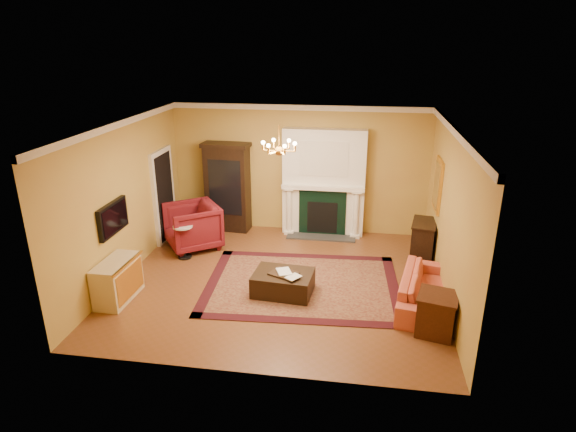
% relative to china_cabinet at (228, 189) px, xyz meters
% --- Properties ---
extents(floor, '(6.00, 5.50, 0.02)m').
position_rel_china_cabinet_xyz_m(floor, '(1.68, -2.49, -1.03)').
color(floor, brown).
rests_on(floor, ground).
extents(ceiling, '(6.00, 5.50, 0.02)m').
position_rel_china_cabinet_xyz_m(ceiling, '(1.68, -2.49, 1.99)').
color(ceiling, white).
rests_on(ceiling, wall_back).
extents(wall_back, '(6.00, 0.02, 3.00)m').
position_rel_china_cabinet_xyz_m(wall_back, '(1.68, 0.27, 0.48)').
color(wall_back, '#B79D41').
rests_on(wall_back, floor).
extents(wall_front, '(6.00, 0.02, 3.00)m').
position_rel_china_cabinet_xyz_m(wall_front, '(1.68, -5.25, 0.48)').
color(wall_front, '#B79D41').
rests_on(wall_front, floor).
extents(wall_left, '(0.02, 5.50, 3.00)m').
position_rel_china_cabinet_xyz_m(wall_left, '(-1.33, -2.49, 0.48)').
color(wall_left, '#B79D41').
rests_on(wall_left, floor).
extents(wall_right, '(0.02, 5.50, 3.00)m').
position_rel_china_cabinet_xyz_m(wall_right, '(4.69, -2.49, 0.48)').
color(wall_right, '#B79D41').
rests_on(wall_right, floor).
extents(fireplace, '(1.90, 0.70, 2.50)m').
position_rel_china_cabinet_xyz_m(fireplace, '(2.28, 0.08, 0.18)').
color(fireplace, white).
rests_on(fireplace, wall_back).
extents(crown_molding, '(6.00, 5.50, 0.12)m').
position_rel_china_cabinet_xyz_m(crown_molding, '(1.68, -1.53, 1.92)').
color(crown_molding, silver).
rests_on(crown_molding, ceiling).
extents(doorway, '(0.08, 1.05, 2.10)m').
position_rel_china_cabinet_xyz_m(doorway, '(-1.27, -0.79, 0.03)').
color(doorway, silver).
rests_on(doorway, wall_left).
extents(tv_panel, '(0.09, 0.95, 0.58)m').
position_rel_china_cabinet_xyz_m(tv_panel, '(-1.27, -3.09, 0.33)').
color(tv_panel, black).
rests_on(tv_panel, wall_left).
extents(gilt_mirror, '(0.06, 0.76, 1.05)m').
position_rel_china_cabinet_xyz_m(gilt_mirror, '(4.65, -1.09, 0.63)').
color(gilt_mirror, gold).
rests_on(gilt_mirror, wall_right).
extents(chandelier, '(0.63, 0.55, 0.53)m').
position_rel_china_cabinet_xyz_m(chandelier, '(1.68, -2.49, 1.59)').
color(chandelier, gold).
rests_on(chandelier, ceiling).
extents(oriental_rug, '(3.78, 2.93, 0.01)m').
position_rel_china_cabinet_xyz_m(oriental_rug, '(2.13, -2.57, -1.01)').
color(oriental_rug, '#3F0D0D').
rests_on(oriental_rug, floor).
extents(china_cabinet, '(1.05, 0.54, 2.03)m').
position_rel_china_cabinet_xyz_m(china_cabinet, '(0.00, 0.00, 0.00)').
color(china_cabinet, black).
rests_on(china_cabinet, floor).
extents(wingback_armchair, '(1.44, 1.46, 1.10)m').
position_rel_china_cabinet_xyz_m(wingback_armchair, '(-0.49, -1.20, -0.47)').
color(wingback_armchair, maroon).
rests_on(wingback_armchair, floor).
extents(pedestal_table, '(0.41, 0.41, 0.73)m').
position_rel_china_cabinet_xyz_m(pedestal_table, '(-0.49, -1.77, -0.59)').
color(pedestal_table, black).
rests_on(pedestal_table, floor).
extents(commode, '(0.50, 1.01, 0.74)m').
position_rel_china_cabinet_xyz_m(commode, '(-1.05, -3.60, -0.65)').
color(commode, '#C2B88E').
rests_on(commode, floor).
extents(coral_sofa, '(0.94, 2.04, 0.77)m').
position_rel_china_cabinet_xyz_m(coral_sofa, '(4.32, -2.95, -0.63)').
color(coral_sofa, '#C3473D').
rests_on(coral_sofa, floor).
extents(end_table, '(0.67, 0.67, 0.64)m').
position_rel_china_cabinet_xyz_m(end_table, '(4.40, -3.83, -0.69)').
color(end_table, '#3D1C10').
rests_on(end_table, floor).
extents(console_table, '(0.56, 0.82, 0.85)m').
position_rel_china_cabinet_xyz_m(console_table, '(4.46, -1.18, -0.59)').
color(console_table, black).
rests_on(console_table, floor).
extents(leather_ottoman, '(1.11, 0.85, 0.39)m').
position_rel_china_cabinet_xyz_m(leather_ottoman, '(1.82, -2.95, -0.80)').
color(leather_ottoman, black).
rests_on(leather_ottoman, oriental_rug).
extents(ottoman_tray, '(0.57, 0.52, 0.03)m').
position_rel_china_cabinet_xyz_m(ottoman_tray, '(1.84, -2.99, -0.59)').
color(ottoman_tray, black).
rests_on(ottoman_tray, leather_ottoman).
extents(book_a, '(0.23, 0.12, 0.32)m').
position_rel_china_cabinet_xyz_m(book_a, '(1.73, -3.03, -0.42)').
color(book_a, gray).
rests_on(book_a, ottoman_tray).
extents(book_b, '(0.17, 0.13, 0.27)m').
position_rel_china_cabinet_xyz_m(book_b, '(1.96, -3.09, -0.44)').
color(book_b, gray).
rests_on(book_b, ottoman_tray).
extents(topiary_left, '(0.15, 0.15, 0.41)m').
position_rel_china_cabinet_xyz_m(topiary_left, '(1.65, 0.04, 0.44)').
color(topiary_left, tan).
rests_on(topiary_left, fireplace).
extents(topiary_right, '(0.16, 0.16, 0.42)m').
position_rel_china_cabinet_xyz_m(topiary_right, '(3.04, 0.04, 0.45)').
color(topiary_right, tan).
rests_on(topiary_right, fireplace).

